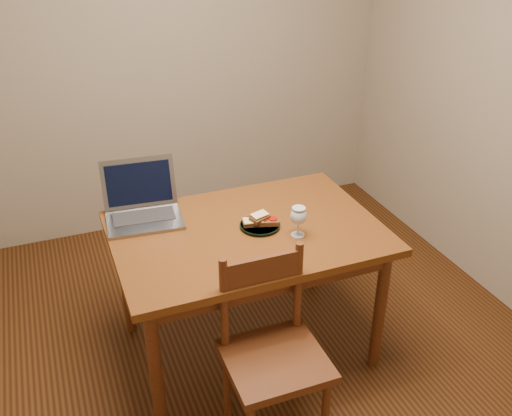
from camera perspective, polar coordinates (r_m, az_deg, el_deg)
name	(u,v)px	position (r m, az deg, el deg)	size (l,w,h in m)	color
floor	(247,353)	(3.20, -0.90, -14.28)	(3.20, 3.20, 0.02)	black
back_wall	(160,46)	(3.99, -9.61, 15.71)	(3.20, 0.02, 2.60)	gray
table	(247,244)	(2.83, -0.91, -3.64)	(1.30, 0.90, 0.74)	#45250B
chair	(273,347)	(2.49, 1.74, -13.73)	(0.43, 0.41, 0.45)	#41220D
plate	(260,226)	(2.80, 0.40, -1.78)	(0.20, 0.20, 0.02)	black
sandwich_cheese	(253,222)	(2.79, -0.31, -1.39)	(0.10, 0.06, 0.03)	#381E0C
sandwich_tomato	(268,221)	(2.80, 1.20, -1.28)	(0.11, 0.06, 0.03)	#381E0C
sandwich_top	(260,217)	(2.78, 0.37, -0.91)	(0.10, 0.06, 0.03)	#381E0C
milk_glass	(298,222)	(2.71, 4.25, -1.36)	(0.08, 0.08, 0.15)	white
laptop	(142,203)	(2.94, -11.34, 0.52)	(0.40, 0.37, 0.27)	slate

